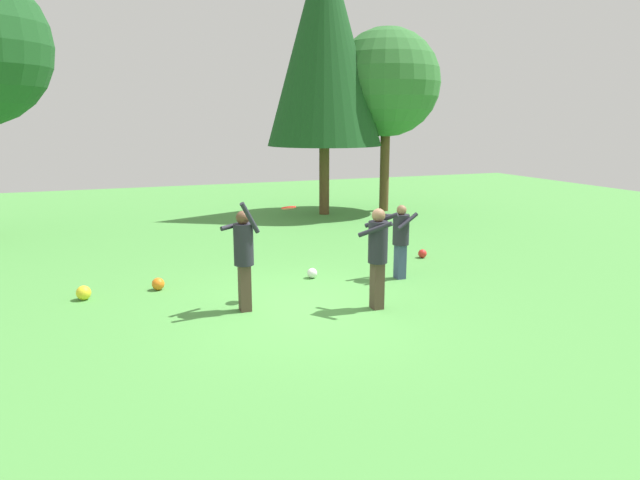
{
  "coord_description": "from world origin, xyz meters",
  "views": [
    {
      "loc": [
        -3.34,
        -9.13,
        3.28
      ],
      "look_at": [
        0.49,
        0.63,
        1.05
      ],
      "focal_mm": 31.99,
      "sensor_mm": 36.0,
      "label": 1
    }
  ],
  "objects": [
    {
      "name": "frisbee",
      "position": [
        -0.14,
        0.57,
        1.71
      ],
      "size": [
        0.28,
        0.27,
        0.1
      ],
      "color": "red"
    },
    {
      "name": "ball_white",
      "position": [
        0.73,
        1.7,
        0.11
      ],
      "size": [
        0.21,
        0.21,
        0.21
      ],
      "primitive_type": "sphere",
      "color": "white",
      "rests_on": "ground_plane"
    },
    {
      "name": "ball_orange",
      "position": [
        -2.37,
        2.0,
        0.12
      ],
      "size": [
        0.24,
        0.24,
        0.24
      ],
      "primitive_type": "sphere",
      "color": "orange",
      "rests_on": "ground_plane"
    },
    {
      "name": "person_bystander",
      "position": [
        1.11,
        -0.55,
        1.07
      ],
      "size": [
        0.77,
        0.76,
        1.79
      ],
      "rotation": [
        0.0,
        0.0,
        2.41
      ],
      "color": "#4C382D",
      "rests_on": "ground_plane"
    },
    {
      "name": "ball_red",
      "position": [
        3.84,
        2.4,
        0.1
      ],
      "size": [
        0.21,
        0.21,
        0.21
      ],
      "primitive_type": "sphere",
      "color": "red",
      "rests_on": "ground_plane"
    },
    {
      "name": "person_thrower",
      "position": [
        -1.09,
        0.18,
        1.06
      ],
      "size": [
        0.64,
        0.63,
        1.95
      ],
      "rotation": [
        0.0,
        0.0,
        0.39
      ],
      "color": "#4C382D",
      "rests_on": "ground_plane"
    },
    {
      "name": "tree_right",
      "position": [
        4.06,
        9.3,
        5.84
      ],
      "size": [
        3.91,
        3.91,
        9.33
      ],
      "color": "brown",
      "rests_on": "ground_plane"
    },
    {
      "name": "ball_yellow",
      "position": [
        -3.72,
        1.86,
        0.13
      ],
      "size": [
        0.27,
        0.27,
        0.27
      ],
      "primitive_type": "sphere",
      "color": "yellow",
      "rests_on": "ground_plane"
    },
    {
      "name": "person_catcher",
      "position": [
        2.44,
        1.01,
        0.91
      ],
      "size": [
        0.6,
        0.56,
        1.55
      ],
      "rotation": [
        0.0,
        0.0,
        -2.97
      ],
      "color": "#38476B",
      "rests_on": "ground_plane"
    },
    {
      "name": "tree_far_right",
      "position": [
        6.37,
        9.22,
        4.52
      ],
      "size": [
        3.75,
        3.75,
        6.41
      ],
      "color": "brown",
      "rests_on": "ground_plane"
    },
    {
      "name": "ground_plane",
      "position": [
        0.0,
        0.0,
        0.0
      ],
      "size": [
        40.0,
        40.0,
        0.0
      ],
      "primitive_type": "plane",
      "color": "#4C9342"
    }
  ]
}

